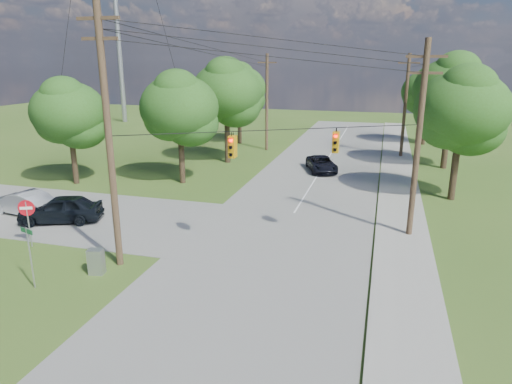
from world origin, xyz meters
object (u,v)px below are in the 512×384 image
(pole_sw, at_px, (109,135))
(car_main_north, at_px, (322,164))
(pole_ne, at_px, (418,139))
(pole_north_e, at_px, (405,105))
(car_cross_silver, at_px, (24,202))
(pole_north_w, at_px, (267,102))
(car_cross_dark, at_px, (61,209))
(control_cabinet, at_px, (96,262))
(do_not_enter_sign, at_px, (27,213))

(pole_sw, xyz_separation_m, car_main_north, (6.70, 21.34, -5.55))
(pole_ne, xyz_separation_m, pole_north_e, (-0.00, 22.00, -0.34))
(car_cross_silver, height_order, car_main_north, car_cross_silver)
(pole_north_w, distance_m, car_cross_dark, 26.50)
(pole_ne, distance_m, pole_north_w, 26.03)
(car_cross_dark, distance_m, control_cabinet, 8.15)
(pole_north_e, relative_size, car_cross_silver, 2.19)
(control_cabinet, relative_size, do_not_enter_sign, 0.47)
(pole_north_w, height_order, car_main_north, pole_north_w)
(car_cross_dark, bearing_deg, car_main_north, 121.82)
(pole_ne, height_order, car_cross_dark, pole_ne)
(do_not_enter_sign, bearing_deg, pole_north_e, 34.72)
(pole_north_e, bearing_deg, car_cross_silver, -133.20)
(car_cross_dark, height_order, car_cross_silver, car_cross_dark)
(pole_sw, distance_m, pole_north_e, 32.55)
(pole_north_w, bearing_deg, pole_sw, -89.23)
(pole_sw, relative_size, do_not_enter_sign, 4.68)
(car_main_north, bearing_deg, control_cabinet, -127.13)
(car_main_north, xyz_separation_m, do_not_enter_sign, (-12.32, -20.74, 1.18))
(car_main_north, bearing_deg, car_cross_silver, -154.45)
(control_cabinet, bearing_deg, pole_sw, 58.70)
(pole_sw, relative_size, pole_north_e, 1.20)
(pole_sw, relative_size, pole_ne, 1.14)
(pole_north_w, height_order, car_cross_silver, pole_north_w)
(pole_north_w, relative_size, car_cross_dark, 2.08)
(car_cross_dark, height_order, do_not_enter_sign, do_not_enter_sign)
(car_cross_dark, distance_m, do_not_enter_sign, 3.84)
(pole_north_e, relative_size, pole_north_w, 1.00)
(pole_ne, relative_size, car_main_north, 2.25)
(car_main_north, bearing_deg, pole_sw, -126.96)
(pole_north_e, relative_size, car_main_north, 2.14)
(pole_ne, bearing_deg, car_main_north, 116.33)
(pole_north_e, bearing_deg, pole_sw, -114.52)
(pole_north_e, distance_m, control_cabinet, 34.11)
(pole_sw, relative_size, car_cross_silver, 2.62)
(pole_sw, bearing_deg, car_cross_dark, 147.45)
(pole_ne, xyz_separation_m, pole_north_w, (-13.90, 22.00, -0.34))
(pole_north_w, bearing_deg, pole_ne, -57.71)
(pole_north_w, relative_size, do_not_enter_sign, 3.90)
(pole_sw, height_order, pole_ne, pole_sw)
(pole_ne, height_order, pole_north_w, pole_ne)
(pole_sw, bearing_deg, pole_ne, 29.38)
(car_cross_dark, bearing_deg, pole_sw, 36.98)
(car_cross_dark, height_order, car_main_north, car_cross_dark)
(control_cabinet, distance_m, do_not_enter_sign, 5.62)
(pole_north_e, xyz_separation_m, pole_north_w, (-13.90, 0.00, 0.00))
(pole_ne, distance_m, pole_north_e, 22.00)
(pole_north_w, xyz_separation_m, control_cabinet, (-0.05, -30.80, -4.53))
(pole_ne, bearing_deg, pole_north_e, 90.00)
(pole_ne, xyz_separation_m, car_cross_dark, (-20.06, -3.41, -4.62))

